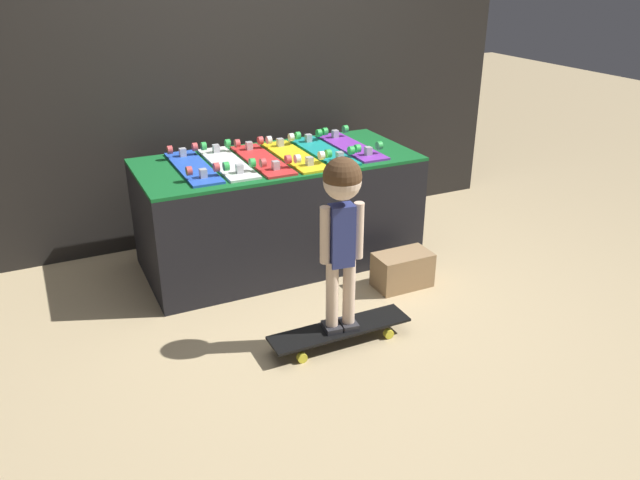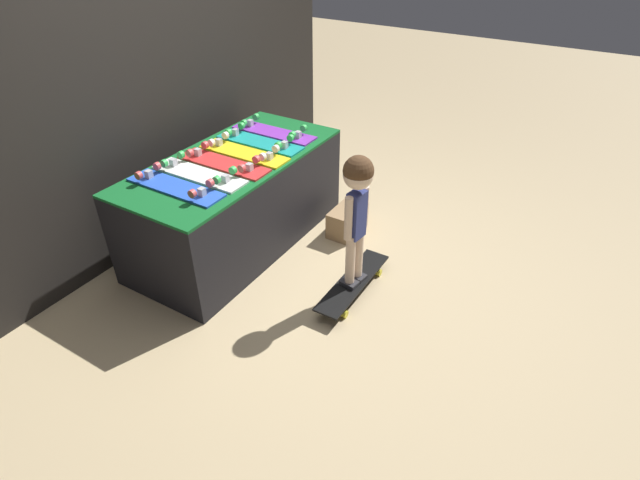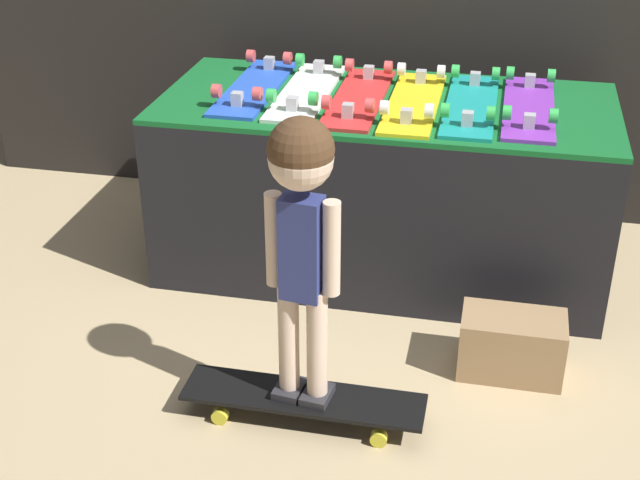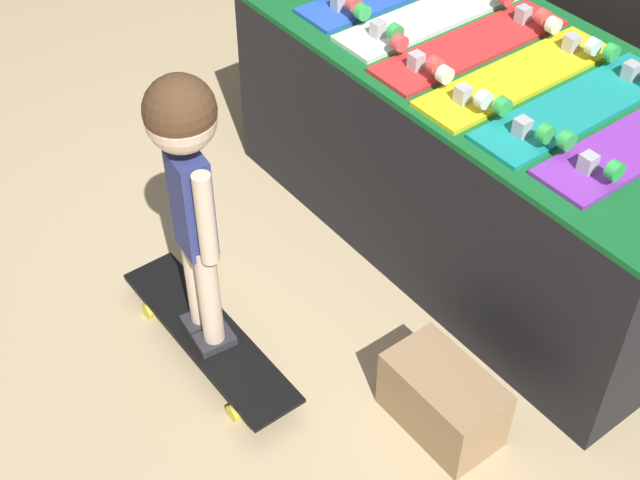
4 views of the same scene
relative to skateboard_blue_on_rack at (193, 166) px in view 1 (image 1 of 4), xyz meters
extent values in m
plane|color=tan|center=(0.54, -0.58, -0.73)|extent=(16.00, 16.00, 0.00)
cube|color=black|center=(0.54, 0.62, 0.62)|extent=(4.13, 0.10, 2.70)
cube|color=black|center=(0.54, -0.02, -0.38)|extent=(1.75, 0.81, 0.69)
cube|color=#146028|center=(0.54, -0.02, -0.03)|extent=(1.75, 0.81, 0.02)
cube|color=blue|center=(0.00, 0.00, -0.01)|extent=(0.19, 0.71, 0.01)
cube|color=#B7B7BC|center=(0.00, 0.23, 0.02)|extent=(0.04, 0.04, 0.05)
cylinder|color=#D84C4C|center=(0.08, 0.23, 0.05)|extent=(0.03, 0.05, 0.05)
cylinder|color=#D84C4C|center=(-0.08, 0.23, 0.05)|extent=(0.03, 0.05, 0.05)
cube|color=#B7B7BC|center=(0.00, -0.23, 0.02)|extent=(0.04, 0.04, 0.05)
cylinder|color=#D84C4C|center=(0.08, -0.23, 0.05)|extent=(0.03, 0.05, 0.05)
cylinder|color=#D84C4C|center=(-0.08, -0.23, 0.05)|extent=(0.03, 0.05, 0.05)
cube|color=white|center=(0.21, -0.01, -0.01)|extent=(0.19, 0.71, 0.01)
cube|color=#B7B7BC|center=(0.21, 0.22, 0.02)|extent=(0.04, 0.04, 0.05)
cylinder|color=green|center=(0.29, 0.22, 0.05)|extent=(0.03, 0.05, 0.05)
cylinder|color=green|center=(0.13, 0.22, 0.05)|extent=(0.03, 0.05, 0.05)
cube|color=#B7B7BC|center=(0.21, -0.24, 0.02)|extent=(0.04, 0.04, 0.05)
cylinder|color=green|center=(0.29, -0.24, 0.05)|extent=(0.03, 0.05, 0.05)
cylinder|color=green|center=(0.13, -0.24, 0.05)|extent=(0.03, 0.05, 0.05)
cube|color=red|center=(0.43, -0.04, -0.01)|extent=(0.19, 0.71, 0.01)
cube|color=#B7B7BC|center=(0.43, 0.19, 0.02)|extent=(0.04, 0.04, 0.05)
cylinder|color=#D84C4C|center=(0.51, 0.19, 0.05)|extent=(0.03, 0.05, 0.05)
cylinder|color=#D84C4C|center=(0.35, 0.19, 0.05)|extent=(0.03, 0.05, 0.05)
cube|color=#B7B7BC|center=(0.43, -0.27, 0.02)|extent=(0.04, 0.04, 0.05)
cylinder|color=#D84C4C|center=(0.51, -0.27, 0.05)|extent=(0.03, 0.05, 0.05)
cylinder|color=#D84C4C|center=(0.35, -0.27, 0.05)|extent=(0.03, 0.05, 0.05)
cube|color=yellow|center=(0.64, -0.05, -0.01)|extent=(0.19, 0.71, 0.01)
cube|color=#B7B7BC|center=(0.64, 0.18, 0.02)|extent=(0.04, 0.04, 0.05)
cylinder|color=white|center=(0.72, 0.18, 0.05)|extent=(0.03, 0.05, 0.05)
cylinder|color=white|center=(0.56, 0.18, 0.05)|extent=(0.03, 0.05, 0.05)
cube|color=#B7B7BC|center=(0.64, -0.28, 0.02)|extent=(0.04, 0.04, 0.05)
cylinder|color=white|center=(0.72, -0.28, 0.05)|extent=(0.03, 0.05, 0.05)
cylinder|color=white|center=(0.56, -0.28, 0.05)|extent=(0.03, 0.05, 0.05)
cube|color=teal|center=(0.86, -0.03, -0.01)|extent=(0.19, 0.71, 0.01)
cube|color=#B7B7BC|center=(0.86, 0.20, 0.02)|extent=(0.04, 0.04, 0.05)
cylinder|color=green|center=(0.94, 0.20, 0.05)|extent=(0.03, 0.05, 0.05)
cylinder|color=green|center=(0.78, 0.20, 0.05)|extent=(0.03, 0.05, 0.05)
cube|color=#B7B7BC|center=(0.86, -0.27, 0.02)|extent=(0.04, 0.04, 0.05)
cylinder|color=green|center=(0.94, -0.27, 0.05)|extent=(0.03, 0.05, 0.05)
cylinder|color=green|center=(0.78, -0.27, 0.05)|extent=(0.03, 0.05, 0.05)
cube|color=purple|center=(1.07, -0.01, -0.01)|extent=(0.19, 0.71, 0.01)
cube|color=#B7B7BC|center=(1.07, 0.22, 0.02)|extent=(0.04, 0.04, 0.05)
cylinder|color=green|center=(1.15, 0.22, 0.05)|extent=(0.03, 0.05, 0.05)
cylinder|color=green|center=(0.99, 0.22, 0.05)|extent=(0.03, 0.05, 0.05)
cube|color=#B7B7BC|center=(1.07, -0.25, 0.02)|extent=(0.04, 0.04, 0.05)
cylinder|color=green|center=(1.15, -0.25, 0.05)|extent=(0.03, 0.05, 0.05)
cylinder|color=green|center=(0.99, -0.25, 0.05)|extent=(0.03, 0.05, 0.05)
cube|color=black|center=(0.45, -1.09, -0.65)|extent=(0.77, 0.18, 0.01)
cube|color=#B7B7BC|center=(0.70, -1.09, -0.68)|extent=(0.04, 0.04, 0.05)
cylinder|color=yellow|center=(0.70, -1.01, -0.70)|extent=(0.05, 0.03, 0.05)
cylinder|color=yellow|center=(0.70, -1.16, -0.70)|extent=(0.05, 0.03, 0.05)
cube|color=#B7B7BC|center=(0.19, -1.09, -0.68)|extent=(0.04, 0.04, 0.05)
cylinder|color=yellow|center=(0.19, -1.01, -0.70)|extent=(0.05, 0.03, 0.05)
cylinder|color=yellow|center=(0.19, -1.16, -0.70)|extent=(0.05, 0.03, 0.05)
cube|color=#2D2D33|center=(0.49, -1.09, -0.63)|extent=(0.10, 0.13, 0.03)
cylinder|color=beige|center=(0.49, -1.09, -0.43)|extent=(0.06, 0.06, 0.37)
cube|color=#2D2D33|center=(0.40, -1.08, -0.63)|extent=(0.10, 0.13, 0.03)
cylinder|color=beige|center=(0.40, -1.08, -0.43)|extent=(0.06, 0.06, 0.37)
cube|color=navy|center=(0.45, -1.09, -0.11)|extent=(0.13, 0.10, 0.32)
cylinder|color=beige|center=(0.53, -1.10, -0.09)|extent=(0.05, 0.05, 0.30)
cylinder|color=beige|center=(0.36, -1.08, -0.09)|extent=(0.05, 0.05, 0.30)
sphere|color=beige|center=(0.45, -1.09, 0.17)|extent=(0.18, 0.18, 0.18)
sphere|color=#4C331E|center=(0.45, -1.09, 0.20)|extent=(0.19, 0.19, 0.19)
cube|color=#A37F56|center=(1.08, -0.69, -0.62)|extent=(0.35, 0.20, 0.22)
camera|label=1|loc=(-0.86, -3.57, 1.14)|focal=35.00mm
camera|label=2|loc=(-1.95, -2.27, 1.53)|focal=28.00mm
camera|label=3|loc=(0.97, -3.28, 1.12)|focal=50.00mm
camera|label=4|loc=(2.10, -1.91, 1.47)|focal=50.00mm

